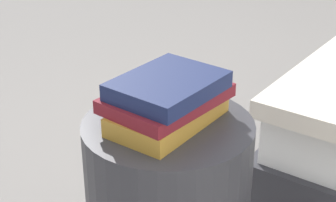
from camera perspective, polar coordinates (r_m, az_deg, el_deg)
book_ochre at (r=1.29m, az=0.10°, el=-1.41°), size 0.29×0.18×0.05m
book_maroon at (r=1.28m, az=-0.13°, el=0.32°), size 0.29×0.19×0.03m
book_navy at (r=1.25m, az=-0.13°, el=1.59°), size 0.26×0.20×0.04m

